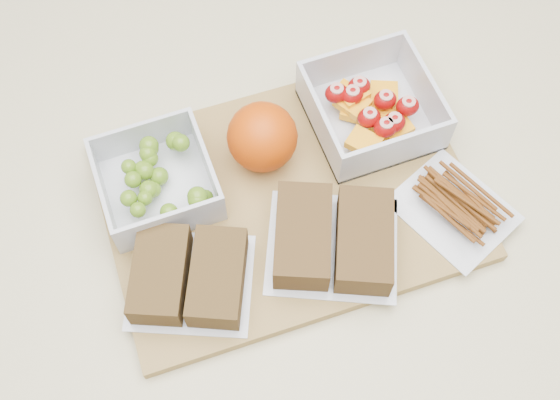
{
  "coord_description": "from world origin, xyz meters",
  "views": [
    {
      "loc": [
        -0.12,
        -0.33,
        1.65
      ],
      "look_at": [
        0.01,
        0.01,
        0.93
      ],
      "focal_mm": 45.0,
      "sensor_mm": 36.0,
      "label": 1
    }
  ],
  "objects_px": {
    "grape_container": "(158,180)",
    "sandwich_bag_center": "(333,239)",
    "cutting_board": "(288,199)",
    "pretzel_bag": "(456,205)",
    "fruit_container": "(371,110)",
    "orange": "(262,137)",
    "sandwich_bag_left": "(189,276)"
  },
  "relations": [
    {
      "from": "sandwich_bag_left",
      "to": "sandwich_bag_center",
      "type": "height_order",
      "value": "sandwich_bag_center"
    },
    {
      "from": "fruit_container",
      "to": "orange",
      "type": "bearing_deg",
      "value": -179.29
    },
    {
      "from": "orange",
      "to": "pretzel_bag",
      "type": "distance_m",
      "value": 0.23
    },
    {
      "from": "orange",
      "to": "sandwich_bag_center",
      "type": "bearing_deg",
      "value": -76.57
    },
    {
      "from": "fruit_container",
      "to": "pretzel_bag",
      "type": "relative_size",
      "value": 0.91
    },
    {
      "from": "pretzel_bag",
      "to": "sandwich_bag_left",
      "type": "bearing_deg",
      "value": 176.34
    },
    {
      "from": "cutting_board",
      "to": "sandwich_bag_left",
      "type": "height_order",
      "value": "sandwich_bag_left"
    },
    {
      "from": "sandwich_bag_center",
      "to": "grape_container",
      "type": "bearing_deg",
      "value": 139.5
    },
    {
      "from": "cutting_board",
      "to": "grape_container",
      "type": "xyz_separation_m",
      "value": [
        -0.14,
        0.06,
        0.03
      ]
    },
    {
      "from": "cutting_board",
      "to": "orange",
      "type": "distance_m",
      "value": 0.08
    },
    {
      "from": "fruit_container",
      "to": "orange",
      "type": "relative_size",
      "value": 1.73
    },
    {
      "from": "sandwich_bag_left",
      "to": "grape_container",
      "type": "bearing_deg",
      "value": 89.44
    },
    {
      "from": "grape_container",
      "to": "sandwich_bag_center",
      "type": "distance_m",
      "value": 0.21
    },
    {
      "from": "fruit_container",
      "to": "orange",
      "type": "xyz_separation_m",
      "value": [
        -0.14,
        -0.0,
        0.02
      ]
    },
    {
      "from": "grape_container",
      "to": "pretzel_bag",
      "type": "relative_size",
      "value": 0.81
    },
    {
      "from": "grape_container",
      "to": "orange",
      "type": "bearing_deg",
      "value": 0.89
    },
    {
      "from": "sandwich_bag_left",
      "to": "pretzel_bag",
      "type": "height_order",
      "value": "sandwich_bag_left"
    },
    {
      "from": "pretzel_bag",
      "to": "sandwich_bag_center",
      "type": "bearing_deg",
      "value": 177.57
    },
    {
      "from": "cutting_board",
      "to": "pretzel_bag",
      "type": "relative_size",
      "value": 2.67
    },
    {
      "from": "fruit_container",
      "to": "sandwich_bag_center",
      "type": "bearing_deg",
      "value": -127.12
    },
    {
      "from": "cutting_board",
      "to": "sandwich_bag_left",
      "type": "relative_size",
      "value": 2.47
    },
    {
      "from": "grape_container",
      "to": "sandwich_bag_center",
      "type": "height_order",
      "value": "grape_container"
    },
    {
      "from": "grape_container",
      "to": "sandwich_bag_center",
      "type": "xyz_separation_m",
      "value": [
        0.16,
        -0.14,
        -0.0
      ]
    },
    {
      "from": "fruit_container",
      "to": "sandwich_bag_left",
      "type": "height_order",
      "value": "fruit_container"
    },
    {
      "from": "grape_container",
      "to": "orange",
      "type": "distance_m",
      "value": 0.13
    },
    {
      "from": "sandwich_bag_center",
      "to": "pretzel_bag",
      "type": "bearing_deg",
      "value": -2.43
    },
    {
      "from": "orange",
      "to": "sandwich_bag_left",
      "type": "xyz_separation_m",
      "value": [
        -0.13,
        -0.13,
        -0.02
      ]
    },
    {
      "from": "cutting_board",
      "to": "fruit_container",
      "type": "xyz_separation_m",
      "value": [
        0.13,
        0.06,
        0.03
      ]
    },
    {
      "from": "grape_container",
      "to": "cutting_board",
      "type": "bearing_deg",
      "value": -23.85
    },
    {
      "from": "cutting_board",
      "to": "fruit_container",
      "type": "relative_size",
      "value": 2.95
    },
    {
      "from": "fruit_container",
      "to": "pretzel_bag",
      "type": "distance_m",
      "value": 0.15
    },
    {
      "from": "cutting_board",
      "to": "pretzel_bag",
      "type": "height_order",
      "value": "pretzel_bag"
    }
  ]
}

